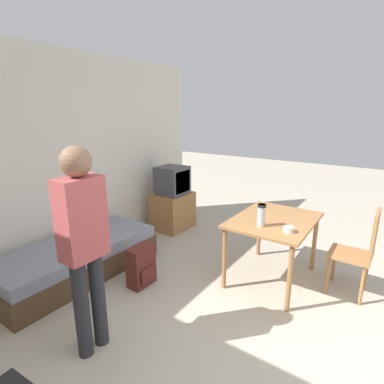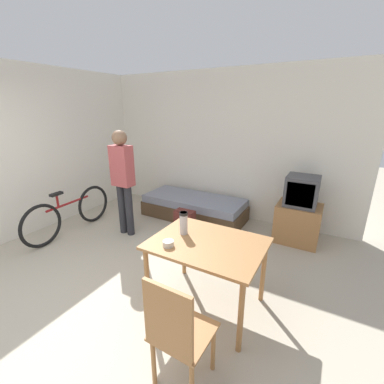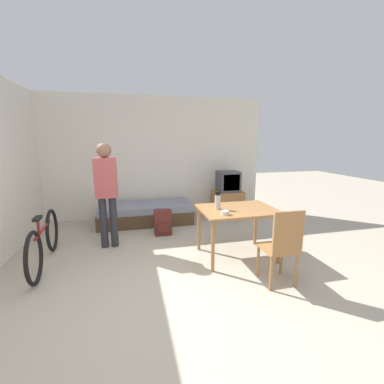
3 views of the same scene
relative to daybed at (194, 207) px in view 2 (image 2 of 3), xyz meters
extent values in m
plane|color=#B2A893|center=(0.10, -2.90, -0.20)|extent=(20.00, 20.00, 0.00)
cube|color=silver|center=(0.10, 0.52, 1.15)|extent=(5.40, 0.06, 2.70)
cube|color=silver|center=(-2.13, -1.21, 1.15)|extent=(0.06, 4.39, 2.70)
cube|color=#4C3823|center=(0.00, 0.00, -0.07)|extent=(1.95, 0.81, 0.27)
cube|color=gray|center=(0.00, 0.00, 0.14)|extent=(1.89, 0.79, 0.14)
cube|color=#9E6B3D|center=(1.87, 0.00, 0.10)|extent=(0.65, 0.53, 0.61)
cube|color=#424247|center=(1.87, 0.00, 0.63)|extent=(0.46, 0.45, 0.46)
cube|color=black|center=(1.87, -0.21, 0.63)|extent=(0.38, 0.01, 0.36)
cube|color=#9E6B3D|center=(1.25, -1.97, 0.54)|extent=(1.11, 0.84, 0.03)
cylinder|color=#9E6B3D|center=(0.75, -2.33, 0.16)|extent=(0.05, 0.05, 0.73)
cylinder|color=#9E6B3D|center=(1.75, -2.33, 0.16)|extent=(0.05, 0.05, 0.73)
cylinder|color=#9E6B3D|center=(0.75, -1.60, 0.16)|extent=(0.05, 0.05, 0.73)
cylinder|color=#9E6B3D|center=(1.75, -1.60, 0.16)|extent=(0.05, 0.05, 0.73)
cube|color=#9E6B3D|center=(1.45, -2.75, 0.25)|extent=(0.42, 0.42, 0.02)
cube|color=#9E6B3D|center=(1.45, -2.94, 0.51)|extent=(0.38, 0.04, 0.52)
cylinder|color=#9E6B3D|center=(1.62, -2.59, 0.02)|extent=(0.04, 0.04, 0.44)
cylinder|color=#9E6B3D|center=(1.29, -2.58, 0.02)|extent=(0.04, 0.04, 0.44)
cylinder|color=#9E6B3D|center=(1.28, -2.92, 0.02)|extent=(0.04, 0.04, 0.44)
torus|color=black|center=(-1.54, -1.05, 0.13)|extent=(0.09, 0.68, 0.67)
torus|color=black|center=(-1.48, -2.08, 0.13)|extent=(0.09, 0.68, 0.67)
cylinder|color=maroon|center=(-1.51, -1.57, 0.32)|extent=(0.09, 0.81, 0.04)
cylinder|color=maroon|center=(-1.50, -1.75, 0.42)|extent=(0.04, 0.04, 0.20)
cube|color=black|center=(-1.50, -1.75, 0.54)|extent=(0.09, 0.20, 0.04)
cylinder|color=#28282D|center=(-0.74, -1.13, 0.22)|extent=(0.12, 0.12, 0.85)
cylinder|color=#28282D|center=(-0.58, -1.13, 0.22)|extent=(0.12, 0.12, 0.85)
cube|color=#B24C4C|center=(-0.66, -1.13, 0.96)|extent=(0.34, 0.20, 0.64)
sphere|color=#846047|center=(-0.66, -1.13, 1.39)|extent=(0.23, 0.23, 0.23)
cylinder|color=#B7B7BC|center=(0.95, -1.92, 0.68)|extent=(0.08, 0.08, 0.24)
cylinder|color=black|center=(0.95, -1.92, 0.78)|extent=(0.09, 0.09, 0.03)
cylinder|color=beige|center=(0.95, -2.22, 0.58)|extent=(0.11, 0.11, 0.06)
cube|color=#56231E|center=(0.27, -0.79, 0.03)|extent=(0.32, 0.18, 0.47)
cube|color=#56231E|center=(0.27, -0.90, -0.04)|extent=(0.22, 0.03, 0.17)
camera|label=1|loc=(-1.93, -3.02, 1.74)|focal=28.00mm
camera|label=2|loc=(2.24, -4.01, 1.83)|focal=24.00mm
camera|label=3|loc=(-0.27, -5.38, 1.56)|focal=24.00mm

